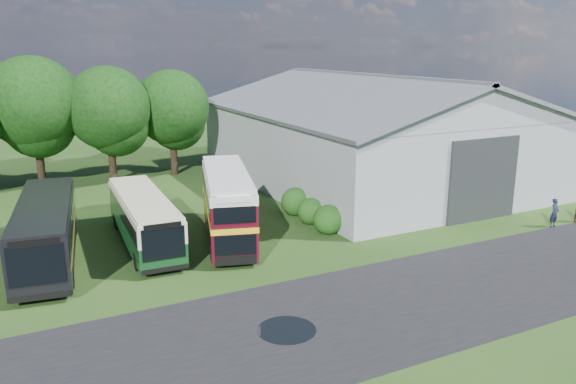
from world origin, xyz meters
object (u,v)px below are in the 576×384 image
bus_green_single (144,219)px  visitor_a (555,213)px  bus_maroon_double (227,206)px  bus_dark_single (46,230)px  storage_shed (368,127)px

bus_green_single → visitor_a: (21.80, -7.69, -0.58)m
bus_maroon_double → bus_dark_single: bus_maroon_double is taller
bus_green_single → bus_dark_single: size_ratio=0.89×
storage_shed → bus_maroon_double: 17.24m
bus_green_single → bus_dark_single: 4.75m
bus_green_single → bus_maroon_double: 4.41m
bus_green_single → visitor_a: bus_green_single is taller
bus_green_single → bus_maroon_double: (4.21, -1.22, 0.48)m
bus_maroon_double → bus_green_single: bearing=179.9°
visitor_a → bus_dark_single: bearing=151.4°
bus_green_single → bus_maroon_double: size_ratio=1.07×
bus_maroon_double → bus_dark_single: bearing=-170.4°
bus_green_single → bus_dark_single: bus_dark_single is taller
storage_shed → visitor_a: (2.77, -14.99, -3.32)m
bus_green_single → storage_shed: bearing=23.3°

